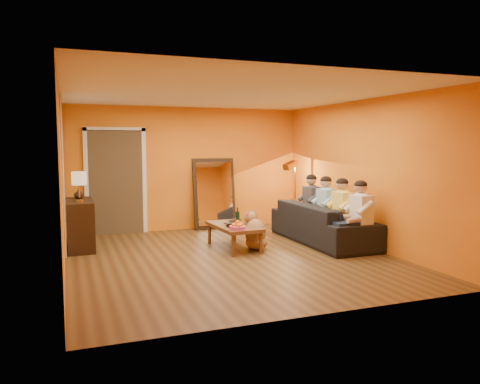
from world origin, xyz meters
name	(u,v)px	position (x,y,z in m)	size (l,w,h in m)	color
room_shell	(223,176)	(0.00, 0.37, 1.30)	(5.00, 5.50, 2.60)	brown
white_accent	(63,174)	(-2.48, 1.75, 1.30)	(0.02, 1.90, 2.58)	white
doorway_recess	(115,182)	(-1.50, 2.83, 1.05)	(1.06, 0.30, 2.10)	#3F2D19
door_jamb_left	(86,183)	(-2.07, 2.71, 1.05)	(0.08, 0.06, 2.20)	white
door_jamb_right	(144,182)	(-0.93, 2.71, 1.05)	(0.08, 0.06, 2.20)	white
door_header	(115,129)	(-1.50, 2.71, 2.12)	(1.22, 0.06, 0.08)	white
mirror_frame	(214,193)	(0.55, 2.63, 0.76)	(0.92, 0.06, 1.52)	black
mirror_glass	(215,194)	(0.55, 2.59, 0.76)	(0.78, 0.02, 1.36)	white
sideboard	(80,224)	(-2.24, 1.55, 0.42)	(0.44, 1.18, 0.85)	black
table_lamp	(79,187)	(-2.24, 1.25, 1.10)	(0.24, 0.24, 0.51)	beige
sofa	(323,223)	(2.00, 0.52, 0.36)	(0.97, 2.48, 0.73)	black
coffee_table	(234,237)	(0.27, 0.58, 0.21)	(0.62, 1.22, 0.42)	brown
floor_lamp	(295,196)	(2.10, 1.84, 0.72)	(0.30, 0.24, 1.44)	#B37B34
dog	(255,230)	(0.61, 0.43, 0.34)	(0.37, 0.57, 0.67)	#A06848
person_far_left	(361,217)	(2.13, -0.48, 0.61)	(0.70, 0.44, 1.22)	silver
person_mid_left	(342,213)	(2.13, 0.07, 0.61)	(0.70, 0.44, 1.22)	#FBDC53
person_mid_right	(326,209)	(2.13, 0.62, 0.61)	(0.70, 0.44, 1.22)	#8EBEDC
person_far_right	(312,205)	(2.13, 1.17, 0.61)	(0.70, 0.44, 1.22)	#37373D
fruit_bowl	(237,225)	(0.17, 0.13, 0.50)	(0.26, 0.26, 0.16)	#D54B95
wine_bottle	(238,216)	(0.32, 0.53, 0.58)	(0.07, 0.07, 0.31)	black
tumbler	(238,221)	(0.39, 0.70, 0.47)	(0.11, 0.11, 0.10)	#B27F3F
laptop	(237,221)	(0.45, 0.93, 0.43)	(0.29, 0.19, 0.02)	black
book_lower	(228,227)	(0.09, 0.38, 0.43)	(0.19, 0.25, 0.02)	black
book_mid	(228,225)	(0.10, 0.39, 0.45)	(0.17, 0.23, 0.02)	#A41612
book_upper	(228,225)	(0.09, 0.37, 0.47)	(0.16, 0.22, 0.02)	black
vase	(79,194)	(-2.24, 1.80, 0.94)	(0.17, 0.17, 0.18)	black
flowers	(78,181)	(-2.24, 1.80, 1.17)	(0.17, 0.17, 0.39)	#A41612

